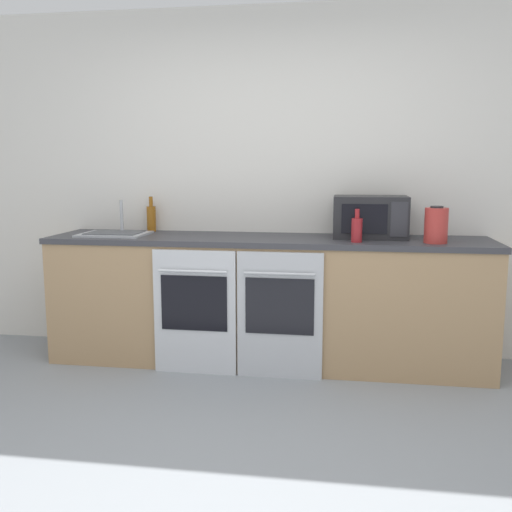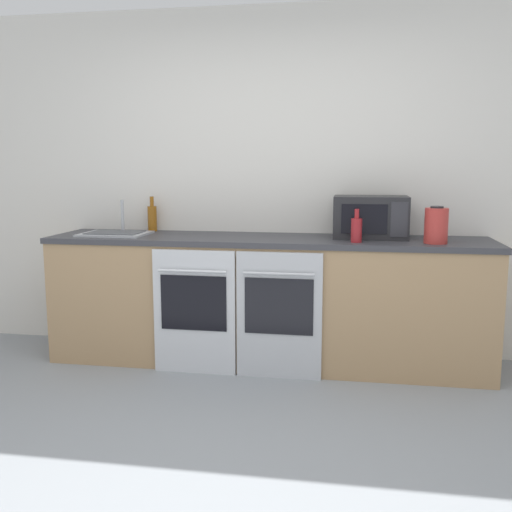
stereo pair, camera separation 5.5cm
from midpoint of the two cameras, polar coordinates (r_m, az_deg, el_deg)
name	(u,v)px [view 1 (the left image)]	position (r m, az deg, el deg)	size (l,w,h in m)	color
ground_plane	(218,480)	(2.82, -4.40, -21.40)	(16.00, 16.00, 0.00)	gray
wall_back	(273,183)	(4.40, 1.38, 7.31)	(10.00, 0.06, 2.60)	silver
counter_back	(267,300)	(4.17, 0.72, -4.41)	(3.15, 0.65, 0.92)	tan
oven_left	(195,311)	(3.95, -6.55, -5.53)	(0.58, 0.06, 0.87)	silver
oven_right	(280,315)	(3.84, 1.97, -5.90)	(0.58, 0.06, 0.87)	#B7BABF
microwave	(370,217)	(4.12, 10.98, 3.86)	(0.51, 0.34, 0.30)	#232326
bottle_red	(357,229)	(3.86, 9.64, 2.66)	(0.07, 0.07, 0.22)	maroon
bottle_amber	(151,218)	(4.54, -10.77, 3.78)	(0.07, 0.07, 0.27)	#8C5114
kettle	(436,225)	(3.94, 17.18, 2.96)	(0.15, 0.15, 0.24)	#B2332D
sink	(115,233)	(4.36, -14.30, 2.24)	(0.48, 0.38, 0.25)	#A8AAAF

